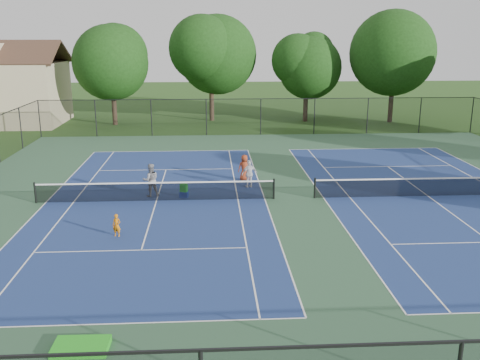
{
  "coord_description": "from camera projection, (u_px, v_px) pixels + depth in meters",
  "views": [
    {
      "loc": [
        -4.3,
        -25.9,
        8.11
      ],
      "look_at": [
        -2.84,
        -1.0,
        1.3
      ],
      "focal_mm": 40.0,
      "sensor_mm": 36.0,
      "label": 1
    }
  ],
  "objects": [
    {
      "name": "ball_crate",
      "position": [
        184.0,
        194.0,
        27.48
      ],
      "size": [
        0.48,
        0.39,
        0.31
      ],
      "primitive_type": "cube",
      "rotation": [
        0.0,
        0.0,
        -0.28
      ],
      "color": "navy",
      "rests_on": "ground"
    },
    {
      "name": "court_pad",
      "position": [
        294.0,
        198.0,
        27.32
      ],
      "size": [
        36.0,
        36.0,
        0.01
      ],
      "primitive_type": "cube",
      "color": "#32593A",
      "rests_on": "ground"
    },
    {
      "name": "bystander_a",
      "position": [
        249.0,
        174.0,
        29.14
      ],
      "size": [
        0.96,
        0.63,
        1.52
      ],
      "primitive_type": "imported",
      "rotation": [
        0.0,
        0.0,
        3.45
      ],
      "color": "silver",
      "rests_on": "ground"
    },
    {
      "name": "child_player",
      "position": [
        117.0,
        225.0,
        22.07
      ],
      "size": [
        0.4,
        0.31,
        0.96
      ],
      "primitive_type": "imported",
      "rotation": [
        0.0,
        0.0,
        -0.25
      ],
      "color": "orange",
      "rests_on": "ground"
    },
    {
      "name": "ground",
      "position": [
        294.0,
        198.0,
        27.32
      ],
      "size": [
        140.0,
        140.0,
        0.0
      ],
      "primitive_type": "plane",
      "color": "#234716",
      "rests_on": "ground"
    },
    {
      "name": "instructor",
      "position": [
        151.0,
        180.0,
        27.47
      ],
      "size": [
        0.98,
        0.84,
        1.73
      ],
      "primitive_type": "imported",
      "rotation": [
        0.0,
        0.0,
        3.39
      ],
      "color": "gray",
      "rests_on": "ground"
    },
    {
      "name": "green_tarp",
      "position": [
        81.0,
        347.0,
        14.18
      ],
      "size": [
        1.48,
        0.92,
        0.18
      ],
      "primitive_type": "cube",
      "rotation": [
        0.0,
        0.0,
        -0.02
      ],
      "color": "green",
      "rests_on": "ground"
    },
    {
      "name": "clapboard_house",
      "position": [
        6.0,
        91.0,
        49.28
      ],
      "size": [
        10.8,
        8.1,
        7.65
      ],
      "color": "tan",
      "rests_on": "ground"
    },
    {
      "name": "tree_back_b",
      "position": [
        211.0,
        51.0,
        50.39
      ],
      "size": [
        7.6,
        7.6,
        10.03
      ],
      "color": "#2D2116",
      "rests_on": "ground"
    },
    {
      "name": "ball_hopper",
      "position": [
        184.0,
        188.0,
        27.38
      ],
      "size": [
        0.42,
        0.38,
        0.42
      ],
      "primitive_type": "cube",
      "rotation": [
        0.0,
        0.0,
        -0.4
      ],
      "color": "green",
      "rests_on": "ball_crate"
    },
    {
      "name": "bystander_c",
      "position": [
        245.0,
        168.0,
        30.49
      ],
      "size": [
        0.8,
        0.58,
        1.51
      ],
      "primitive_type": "imported",
      "rotation": [
        0.0,
        0.0,
        3.28
      ],
      "color": "maroon",
      "rests_on": "ground"
    },
    {
      "name": "tree_back_a",
      "position": [
        111.0,
        58.0,
        48.11
      ],
      "size": [
        6.8,
        6.8,
        9.15
      ],
      "color": "#2D2116",
      "rests_on": "ground"
    },
    {
      "name": "tree_back_c",
      "position": [
        307.0,
        63.0,
        50.23
      ],
      "size": [
        6.0,
        6.0,
        8.4
      ],
      "color": "#2D2116",
      "rests_on": "ground"
    },
    {
      "name": "tennis_court_left",
      "position": [
        156.0,
        199.0,
        26.9
      ],
      "size": [
        12.0,
        23.83,
        1.07
      ],
      "color": "navy",
      "rests_on": "ground"
    },
    {
      "name": "tennis_court_right",
      "position": [
        428.0,
        194.0,
        27.69
      ],
      "size": [
        12.0,
        23.83,
        1.07
      ],
      "color": "navy",
      "rests_on": "ground"
    },
    {
      "name": "tree_back_d",
      "position": [
        395.0,
        49.0,
        49.37
      ],
      "size": [
        7.8,
        7.8,
        10.37
      ],
      "color": "#2D2116",
      "rests_on": "ground"
    },
    {
      "name": "perimeter_fence",
      "position": [
        295.0,
        168.0,
        26.9
      ],
      "size": [
        36.08,
        36.08,
        3.02
      ],
      "color": "black",
      "rests_on": "ground"
    }
  ]
}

